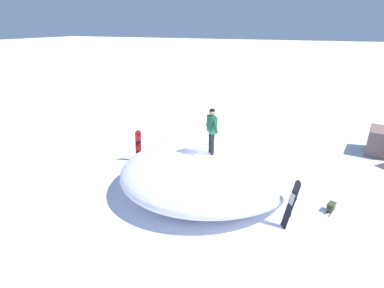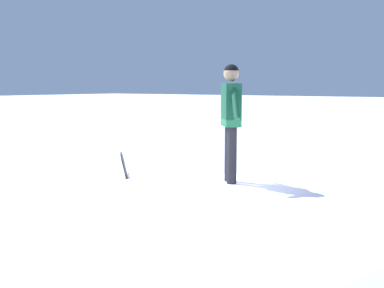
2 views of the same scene
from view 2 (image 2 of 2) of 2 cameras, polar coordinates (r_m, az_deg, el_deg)
The scene contains 5 objects.
ground at distance 7.46m, azimuth 1.46°, elevation -16.49°, with size 240.00×240.00×0.00m, color white.
snow_mound at distance 6.93m, azimuth 3.89°, elevation -11.40°, with size 6.97×6.18×1.58m, color white.
snowboarder_standing at distance 6.85m, azimuth 4.69°, elevation 3.80°, with size 0.82×0.74×1.70m.
snowboard_secondary_upright at distance 9.81m, azimuth -7.49°, elevation -5.55°, with size 0.45×0.47×1.64m.
backpack_far at distance 9.99m, azimuth -18.53°, elevation -9.69°, with size 0.66×0.41×0.32m.
Camera 2 is at (5.68, 3.81, 2.98)m, focal length 44.48 mm.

